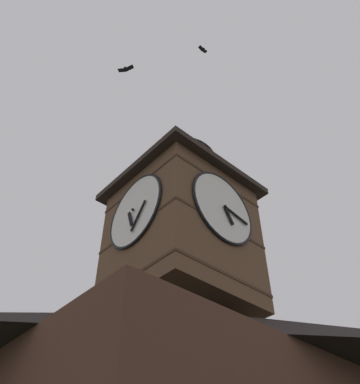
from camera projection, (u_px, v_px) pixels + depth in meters
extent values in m
pyramid|color=black|center=(220.00, 362.00, 12.27)|extent=(13.75, 9.81, 3.02)
cube|color=brown|center=(181.00, 250.00, 15.10)|extent=(4.17, 4.17, 5.03)
cube|color=#432E20|center=(181.00, 299.00, 13.84)|extent=(4.21, 4.21, 0.10)
cube|color=#432E20|center=(181.00, 251.00, 15.08)|extent=(4.21, 4.21, 0.10)
cube|color=#432E20|center=(181.00, 210.00, 16.33)|extent=(4.21, 4.21, 0.10)
cylinder|color=white|center=(223.00, 208.00, 14.35)|extent=(2.74, 0.10, 2.74)
torus|color=black|center=(223.00, 208.00, 14.34)|extent=(2.84, 0.10, 2.84)
cube|color=black|center=(229.00, 215.00, 14.18)|extent=(0.43, 0.04, 0.66)
cube|color=black|center=(236.00, 216.00, 14.51)|extent=(1.12, 0.04, 0.28)
sphere|color=black|center=(225.00, 206.00, 14.29)|extent=(0.10, 0.10, 0.10)
cylinder|color=white|center=(135.00, 211.00, 14.48)|extent=(0.10, 2.74, 2.74)
torus|color=black|center=(135.00, 211.00, 14.47)|extent=(0.10, 2.84, 2.84)
cube|color=black|center=(130.00, 219.00, 14.28)|extent=(0.04, 0.34, 0.69)
cube|color=black|center=(138.00, 216.00, 13.95)|extent=(0.04, 0.74, 0.95)
sphere|color=black|center=(133.00, 210.00, 14.43)|extent=(0.10, 0.10, 0.10)
cube|color=#2D231E|center=(181.00, 195.00, 16.84)|extent=(4.87, 4.87, 0.25)
cylinder|color=beige|center=(181.00, 177.00, 17.48)|extent=(2.70, 2.70, 1.67)
cylinder|color=#2D2319|center=(181.00, 188.00, 17.06)|extent=(2.76, 2.76, 0.10)
cylinder|color=#2D2319|center=(181.00, 181.00, 17.34)|extent=(2.76, 2.76, 0.10)
cylinder|color=#2D2319|center=(181.00, 173.00, 17.62)|extent=(2.76, 2.76, 0.10)
cylinder|color=#2D2319|center=(181.00, 166.00, 17.89)|extent=(2.76, 2.76, 0.10)
cone|color=#424C5B|center=(181.00, 151.00, 18.51)|extent=(3.00, 3.00, 1.44)
sphere|color=#424C5B|center=(181.00, 139.00, 19.05)|extent=(0.16, 0.16, 0.16)
cone|color=black|center=(115.00, 352.00, 19.24)|extent=(3.78, 3.78, 3.73)
cone|color=black|center=(121.00, 293.00, 21.19)|extent=(2.80, 2.80, 4.29)
cone|color=black|center=(126.00, 248.00, 22.99)|extent=(1.81, 1.81, 4.42)
ellipsoid|color=black|center=(126.00, 69.00, 18.93)|extent=(0.30, 0.25, 0.14)
cube|color=black|center=(122.00, 70.00, 18.98)|extent=(0.34, 0.41, 0.15)
cube|color=black|center=(130.00, 68.00, 18.89)|extent=(0.34, 0.41, 0.15)
ellipsoid|color=black|center=(203.00, 50.00, 20.93)|extent=(0.13, 0.24, 0.13)
cube|color=black|center=(204.00, 51.00, 20.99)|extent=(0.25, 0.17, 0.09)
cube|color=black|center=(201.00, 48.00, 20.86)|extent=(0.25, 0.17, 0.09)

